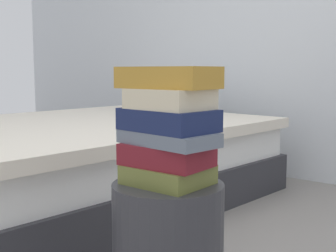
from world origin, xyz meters
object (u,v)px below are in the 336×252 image
(book_ochre, at_px, (168,78))
(book_slate, at_px, (168,138))
(book_navy, at_px, (168,120))
(book_cream, at_px, (170,99))
(book_olive, at_px, (169,174))
(bed, at_px, (91,159))
(book_maroon, at_px, (167,155))

(book_ochre, bearing_deg, book_slate, -52.87)
(book_navy, xyz_separation_m, book_cream, (0.00, 0.01, 0.06))
(book_olive, xyz_separation_m, book_slate, (0.01, -0.01, 0.11))
(book_slate, xyz_separation_m, book_cream, (-0.00, 0.01, 0.11))
(bed, bearing_deg, book_cream, -27.51)
(book_navy, bearing_deg, book_maroon, -109.01)
(bed, height_order, book_cream, book_cream)
(bed, relative_size, book_slate, 7.46)
(bed, bearing_deg, book_slate, -27.91)
(book_cream, bearing_deg, book_slate, -76.94)
(book_cream, distance_m, book_ochre, 0.06)
(book_navy, bearing_deg, book_cream, 70.77)
(book_olive, height_order, book_slate, book_slate)
(book_cream, bearing_deg, bed, 152.70)
(book_maroon, bearing_deg, book_navy, 62.77)
(book_navy, height_order, book_cream, book_cream)
(book_maroon, bearing_deg, book_olive, 80.61)
(bed, relative_size, book_maroon, 8.62)
(book_slate, relative_size, book_ochre, 1.01)
(book_cream, relative_size, book_ochre, 0.80)
(book_olive, xyz_separation_m, book_maroon, (-0.00, -0.01, 0.06))
(book_olive, distance_m, book_slate, 0.11)
(bed, distance_m, book_olive, 1.43)
(book_olive, relative_size, book_ochre, 0.80)
(book_olive, xyz_separation_m, book_navy, (0.00, -0.01, 0.16))
(book_maroon, distance_m, book_slate, 0.05)
(book_navy, relative_size, book_ochre, 0.96)
(book_slate, height_order, book_cream, book_cream)
(book_slate, relative_size, book_cream, 1.28)
(book_slate, bearing_deg, book_cream, 105.12)
(book_maroon, bearing_deg, book_cream, 62.63)
(book_maroon, xyz_separation_m, book_ochre, (-0.01, 0.01, 0.22))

